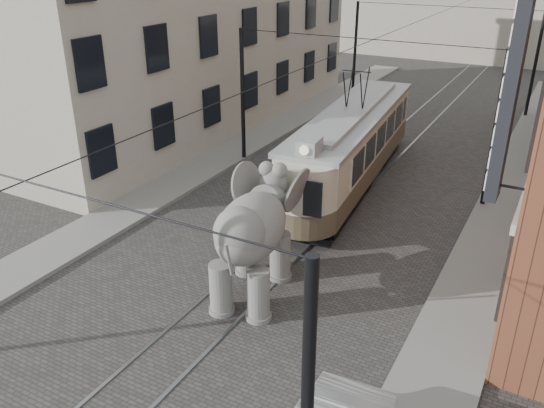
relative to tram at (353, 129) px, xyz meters
The scene contains 8 objects.
ground 6.29m from the tram, 88.01° to the right, with size 120.00×120.00×0.00m, color #3E3B39.
tram_rails 6.29m from the tram, 88.01° to the right, with size 1.54×80.00×0.02m, color slate, non-canonical shape.
sidewalk_right 8.81m from the tram, 43.16° to the right, with size 2.00×60.00×0.15m, color slate.
sidewalk_left 8.88m from the tram, 137.27° to the right, with size 2.00×60.00×0.15m, color slate.
stucco_building 11.87m from the tram, 158.82° to the left, with size 7.00×24.00×10.00m, color gray.
catenary 1.02m from the tram, 89.84° to the right, with size 11.00×30.20×6.00m, color black, non-canonical shape.
tram is the anchor object (origin of this frame).
elephant 9.28m from the tram, 86.24° to the right, with size 3.02×5.48×3.35m, color #5E5B57, non-canonical shape.
Camera 1 is at (7.47, -15.13, 9.26)m, focal length 36.92 mm.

